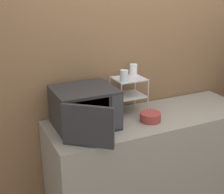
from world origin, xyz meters
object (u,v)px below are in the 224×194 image
object	(u,v)px
glass_front_left	(124,76)
bowl	(150,117)
dish_rack	(129,88)
microwave	(85,108)
glass_back_right	(133,69)

from	to	relation	value
glass_front_left	bowl	bearing A→B (deg)	-48.16
dish_rack	bowl	size ratio (longest dim) A/B	1.81
bowl	microwave	bearing A→B (deg)	166.12
microwave	bowl	size ratio (longest dim) A/B	3.84
microwave	bowl	xyz separation A→B (m)	(0.55, -0.14, -0.13)
microwave	glass_back_right	world-z (taller)	glass_back_right
glass_front_left	glass_back_right	distance (m)	0.23
dish_rack	glass_back_right	bearing A→B (deg)	41.65
dish_rack	microwave	bearing A→B (deg)	-165.47
glass_back_right	bowl	world-z (taller)	glass_back_right
glass_front_left	glass_back_right	size ratio (longest dim) A/B	1.00
glass_front_left	bowl	distance (m)	0.42
dish_rack	bowl	bearing A→B (deg)	-73.35
microwave	glass_back_right	bearing A→B (deg)	19.69
dish_rack	glass_front_left	xyz separation A→B (m)	(-0.09, -0.07, 0.14)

